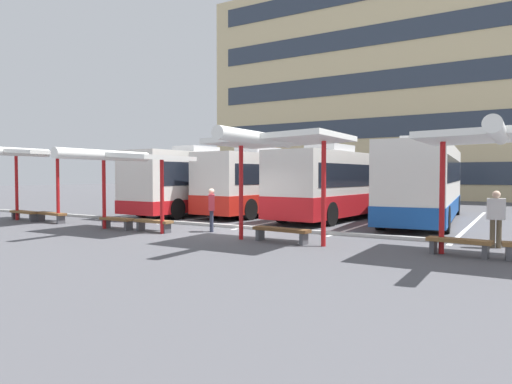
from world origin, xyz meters
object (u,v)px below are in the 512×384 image
bench_0 (24,213)px  bench_2 (117,221)px  waiting_shelter_1 (126,157)px  bench_3 (153,223)px  waiting_shelter_0 (30,153)px  bench_1 (51,215)px  coach_bus_1 (272,184)px  coach_bus_2 (342,186)px  waiting_passenger_1 (212,207)px  bench_5 (459,243)px  coach_bus_0 (214,182)px  coach_bus_3 (425,183)px  bench_4 (281,231)px  waiting_shelter_3 (500,138)px  waiting_passenger_0 (496,215)px  waiting_shelter_2 (276,142)px

bench_0 → bench_2: bearing=-1.6°
waiting_shelter_1 → bench_3: 2.62m
waiting_shelter_0 → bench_2: 6.02m
bench_1 → bench_3: 6.27m
coach_bus_1 → coach_bus_2: coach_bus_1 is taller
bench_2 → waiting_passenger_1: size_ratio=0.98×
bench_3 → bench_5: same height
coach_bus_0 → coach_bus_3: 11.29m
coach_bus_2 → bench_3: coach_bus_2 is taller
bench_4 → waiting_shelter_3: (5.95, 0.08, 2.65)m
waiting_shelter_0 → bench_5: (17.45, 0.48, -2.72)m
coach_bus_0 → coach_bus_1: 3.42m
waiting_shelter_3 → bench_4: bearing=-179.2°
bench_3 → waiting_shelter_0: bearing=-178.7°
waiting_shelter_0 → waiting_passenger_0: size_ratio=3.03×
bench_5 → waiting_passenger_0: 2.18m
bench_3 → waiting_shelter_2: size_ratio=0.34×
bench_0 → bench_4: bearing=0.1°
coach_bus_2 → bench_0: coach_bus_2 is taller
coach_bus_0 → waiting_shelter_1: coach_bus_0 is taller
waiting_shelter_2 → waiting_shelter_3: waiting_shelter_2 is taller
coach_bus_3 → coach_bus_0: bearing=-176.2°
waiting_shelter_2 → coach_bus_1: bearing=119.2°
bench_3 → waiting_passenger_0: (11.04, 2.27, 0.61)m
waiting_shelter_2 → bench_4: (-0.00, 0.35, -2.74)m
coach_bus_3 → bench_4: 9.59m
waiting_shelter_1 → waiting_shelter_2: size_ratio=0.94×
bench_0 → bench_2: size_ratio=1.28×
coach_bus_3 → waiting_shelter_0: 17.74m
coach_bus_0 → waiting_passenger_1: size_ratio=7.50×
bench_1 → waiting_shelter_2: 11.83m
waiting_passenger_1 → bench_1: bearing=-173.2°
coach_bus_0 → coach_bus_3: (11.26, 0.75, 0.02)m
bench_2 → waiting_shelter_1: bearing=-21.9°
coach_bus_2 → waiting_shelter_1: 10.55m
coach_bus_0 → bench_3: size_ratio=7.33×
waiting_shelter_1 → waiting_shelter_2: bearing=2.0°
waiting_shelter_2 → coach_bus_2: bearing=97.5°
coach_bus_3 → bench_3: (-7.83, -9.23, -1.39)m
coach_bus_1 → waiting_shelter_3: (11.31, -9.14, 1.38)m
bench_4 → waiting_shelter_3: waiting_shelter_3 is taller
coach_bus_3 → waiting_shelter_3: 9.73m
waiting_shelter_1 → waiting_shelter_0: bearing=177.3°
waiting_shelter_3 → coach_bus_3: bearing=110.3°
waiting_shelter_2 → bench_4: 2.76m
coach_bus_0 → waiting_shelter_2: coach_bus_0 is taller
coach_bus_3 → waiting_passenger_1: coach_bus_3 is taller
waiting_shelter_0 → waiting_passenger_0: (18.20, 2.43, -2.11)m
coach_bus_0 → bench_2: coach_bus_0 is taller
coach_bus_2 → coach_bus_3: (3.79, 0.44, 0.14)m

